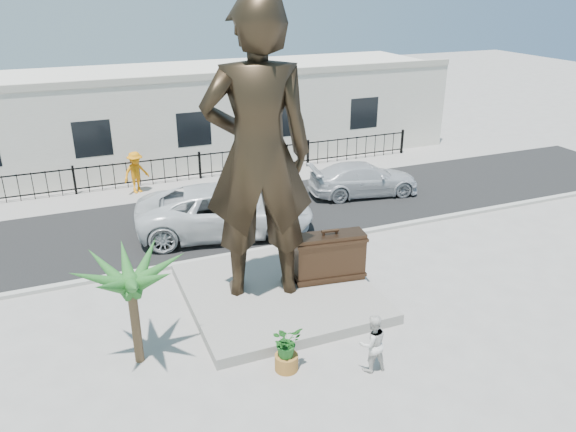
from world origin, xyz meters
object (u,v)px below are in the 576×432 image
Objects in this scene: statue at (258,155)px; car_white at (226,210)px; tourist at (372,343)px; suitcase at (329,257)px.

car_white is at bearing -80.84° from statue.
statue is 5.91m from car_white.
car_white reaches higher than tourist.
suitcase is 3.96m from tourist.
suitcase reaches higher than tourist.
tourist is at bearing -162.07° from car_white.
statue is 1.27× the size of car_white.
statue is at bearing -178.38° from suitcase.
car_white is at bearing 116.43° from suitcase.
statue is at bearing -69.28° from tourist.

